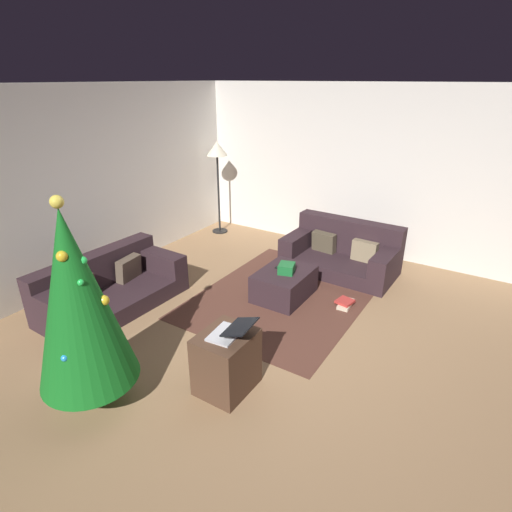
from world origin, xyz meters
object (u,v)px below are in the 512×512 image
Objects in this scene: couch_right at (343,252)px; side_table at (226,362)px; couch_left at (109,287)px; book_stack at (345,303)px; laptop at (231,331)px; ottoman at (284,284)px; christmas_tree at (76,300)px; gift_box at (287,268)px; tv_remote at (281,268)px; corner_lamp at (217,156)px.

couch_right is 2.79× the size of side_table.
book_stack is at bearing 123.37° from couch_left.
laptop is 2.11m from book_stack.
laptop is (-0.42, -2.20, 0.38)m from couch_left.
ottoman reaches higher than book_stack.
laptop is (0.78, -0.93, -0.40)m from christmas_tree.
gift_box reaches higher than book_stack.
christmas_tree reaches higher than couch_right.
tv_remote is 1.91m from side_table.
christmas_tree reaches higher than gift_box.
couch_right is at bearing -97.27° from corner_lamp.
corner_lamp is (3.33, 2.61, 1.11)m from side_table.
gift_box is 2.90m from corner_lamp.
christmas_tree is 1.39m from side_table.
side_table reaches higher than tv_remote.
gift_box is at bearing 78.30° from couch_right.
tv_remote is 0.40× the size of laptop.
couch_right is 2.02× the size of ottoman.
ottoman is at bearing -124.69° from corner_lamp.
side_table is 1.88× the size of book_stack.
laptop is at bearing 80.48° from couch_left.
laptop is (-1.80, -0.45, 0.45)m from ottoman.
couch_right is 2.80m from corner_lamp.
ottoman is 0.25m from gift_box.
ottoman is at bearing 129.56° from couch_left.
couch_right is 1.27m from gift_box.
gift_box is 0.11× the size of christmas_tree.
tv_remote is at bearing -124.75° from corner_lamp.
couch_left is 2.27m from laptop.
side_table is 4.37m from corner_lamp.
side_table reaches higher than book_stack.
corner_lamp is at bearing 55.41° from gift_box.
gift_box is at bearing -119.05° from ottoman.
laptop is 0.25× the size of corner_lamp.
couch_left is 0.94× the size of christmas_tree.
laptop is at bearing 178.02° from tv_remote.
couch_right is at bearing -12.04° from christmas_tree.
laptop reaches higher than couch_right.
couch_left is 1.08× the size of corner_lamp.
couch_left is 1.10× the size of couch_right.
ottoman is 2.95m from corner_lamp.
christmas_tree is 4.68× the size of laptop.
christmas_tree is (-2.55, 0.52, 0.61)m from gift_box.
tv_remote is (0.05, 0.08, 0.19)m from ottoman.
corner_lamp is at bearing 66.00° from book_stack.
side_table is 2.05m from book_stack.
tv_remote reaches higher than book_stack.
couch_left is at bearing 128.13° from ottoman.
ottoman is at bearing 104.56° from book_stack.
side_table is at bearing 176.38° from tv_remote.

